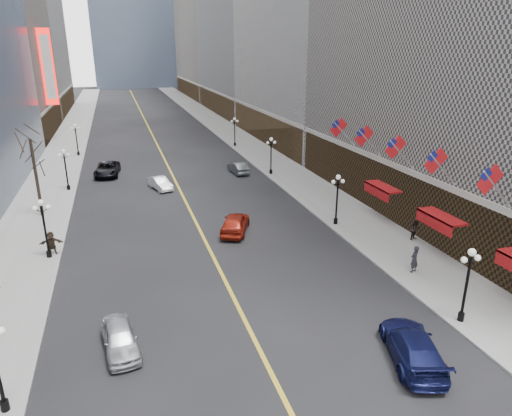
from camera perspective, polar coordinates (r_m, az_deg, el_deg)
sidewalk_east at (r=78.24m, az=-1.81°, el=8.39°), size 6.00×230.00×0.15m
sidewalk_west at (r=76.05m, az=-22.77°, el=6.58°), size 6.00×230.00×0.15m
lane_line at (r=85.68m, az=-12.80°, el=8.85°), size 0.25×200.00×0.02m
bldg_east_c at (r=116.23m, az=1.22°, el=23.91°), size 26.60×40.60×48.80m
streetlamp_east_0 at (r=28.14m, az=24.94°, el=-7.90°), size 1.26×0.44×4.52m
streetlamp_east_1 at (r=40.36m, az=10.13°, el=1.71°), size 1.26×0.44×4.52m
streetlamp_east_2 at (r=56.42m, az=1.90°, el=7.03°), size 1.26×0.44×4.52m
streetlamp_east_3 at (r=73.38m, az=-2.69°, el=9.89°), size 1.26×0.44×4.52m
streetlamp_west_1 at (r=36.67m, az=-24.98°, el=-1.68°), size 1.26×0.44×4.52m
streetlamp_west_2 at (r=53.84m, az=-22.73°, el=4.93°), size 1.26×0.44×4.52m
streetlamp_west_3 at (r=71.42m, az=-21.56°, el=8.32°), size 1.26×0.44×4.52m
flag_1 at (r=31.00m, az=27.38°, el=2.89°), size 2.87×0.12×2.87m
flag_2 at (r=34.61m, az=21.77°, el=5.22°), size 2.87×0.12×2.87m
flag_3 at (r=38.53m, az=17.23°, el=7.05°), size 2.87×0.12×2.87m
flag_4 at (r=42.67m, az=13.53°, el=8.51°), size 2.87×0.12×2.87m
flag_5 at (r=46.98m, az=10.47°, el=9.68°), size 2.87×0.12×2.87m
awning_b at (r=36.25m, az=21.94°, el=-1.18°), size 1.40×4.00×0.93m
awning_c at (r=42.39m, az=15.35°, el=2.42°), size 1.40×4.00×0.93m
theatre_marquee at (r=84.79m, az=-24.58°, el=15.71°), size 2.00×0.55×12.00m
tree_west_far at (r=45.63m, az=-26.20°, el=6.39°), size 3.60×3.60×7.92m
car_nb_near at (r=25.54m, az=-16.62°, el=-15.36°), size 2.19×4.38×1.43m
car_nb_mid at (r=52.05m, az=-11.87°, el=3.04°), size 2.57×4.36×1.36m
car_nb_far at (r=59.40m, az=-18.10°, el=4.64°), size 3.35×6.17×1.64m
car_sb_near at (r=25.13m, az=19.00°, el=-16.03°), size 3.81×5.99×1.62m
car_sb_mid at (r=38.89m, az=-2.63°, el=-1.88°), size 3.88×5.42×1.72m
car_sb_far at (r=57.61m, az=-2.24°, el=5.05°), size 1.91×4.46×1.43m
ped_ne_corner at (r=33.60m, az=19.19°, el=-6.05°), size 0.86×0.75×1.96m
ped_east_walk at (r=39.25m, az=19.33°, el=-2.57°), size 0.95×0.76×1.71m
ped_west_far at (r=37.75m, az=-24.20°, el=-4.01°), size 1.67×0.48×1.80m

